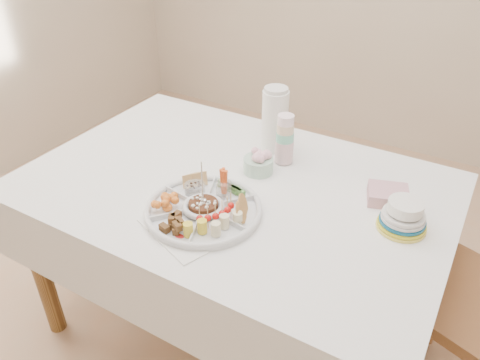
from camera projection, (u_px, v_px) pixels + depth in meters
The scene contains 16 objects.
floor at pixel (235, 322), 2.11m from camera, with size 4.00×4.00×0.00m, color tan.
dining_table at pixel (235, 260), 1.90m from camera, with size 1.52×1.02×0.76m, color white.
party_tray at pixel (203, 208), 1.53m from camera, with size 0.38×0.38×0.04m, color silver.
bean_dip at pixel (203, 206), 1.52m from camera, with size 0.10×0.10×0.04m, color #331A11.
tortillas at pixel (243, 207), 1.50m from camera, with size 0.09×0.09×0.05m, color #BE8E36, non-canonical shape.
carrot_cucumber at pixel (229, 181), 1.59m from camera, with size 0.11×0.11×0.10m, color #EB5921, non-canonical shape.
pita_raisins at pixel (193, 182), 1.62m from camera, with size 0.10×0.10×0.05m, color #E5A458, non-canonical shape.
cherries at pixel (165, 201), 1.54m from camera, with size 0.12×0.12×0.05m, color #C96C0E, non-canonical shape.
granola_chunks at pixel (174, 224), 1.44m from camera, with size 0.09×0.09×0.04m, color #3F2F1D, non-canonical shape.
banana_tomato at pixel (215, 223), 1.41m from camera, with size 0.10×0.10×0.08m, color #D7CB82, non-canonical shape.
cup_stack at pixel (285, 140), 1.77m from camera, with size 0.07×0.07×0.19m, color #AECEA6.
thermos at pixel (275, 119), 1.83m from camera, with size 0.10×0.10×0.27m, color white.
flower_bowl at pixel (258, 162), 1.74m from camera, with size 0.11×0.11×0.08m, color #96BAAA.
napkin_stack at pixel (388, 195), 1.59m from camera, with size 0.13×0.12×0.04m, color #C9909E.
plate_stack at pixel (404, 216), 1.45m from camera, with size 0.16×0.16×0.10m, color gold.
placemat at pixel (172, 236), 1.44m from camera, with size 0.27×0.09×0.01m, color silver.
Camera 1 is at (0.74, -1.21, 1.69)m, focal length 35.00 mm.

